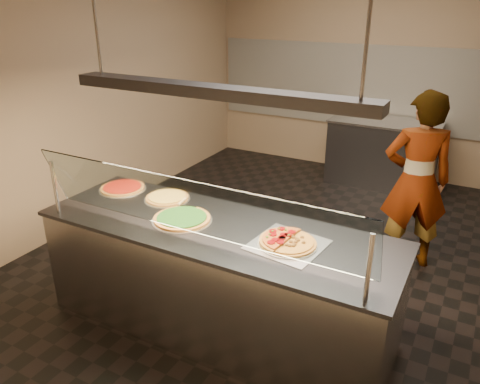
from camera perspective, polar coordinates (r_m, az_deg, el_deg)
The scene contains 19 objects.
ground at distance 5.04m, azimuth 6.17°, elevation -7.79°, with size 5.00×6.00×0.02m, color black.
wall_back at distance 7.30m, azimuth 16.15°, elevation 13.75°, with size 5.00×0.02×3.00m, color #937B5F.
wall_front at distance 2.16m, azimuth -24.88°, elevation -8.49°, with size 5.00×0.02×3.00m, color #937B5F.
wall_left at distance 5.85m, azimuth -16.93°, elevation 11.58°, with size 0.02×6.00×3.00m, color #937B5F.
tile_band at distance 7.31m, azimuth 15.92°, elevation 12.18°, with size 4.90×0.02×1.20m, color silver.
serving_counter at distance 3.79m, azimuth -2.79°, elevation -10.47°, with size 2.81×0.94×0.93m.
sneeze_guard at distance 3.17m, azimuth -6.25°, elevation -1.91°, with size 2.57×0.18×0.54m.
perforated_tray at distance 3.32m, azimuth 5.83°, elevation -6.32°, with size 0.53×0.53×0.01m.
half_pizza_pepperoni at distance 3.34m, azimuth 4.36°, elevation -5.53°, with size 0.24×0.42×0.05m.
half_pizza_sausage at distance 3.28m, azimuth 7.35°, elevation -6.35°, with size 0.24×0.42×0.04m.
pizza_spinach at distance 3.67m, azimuth -7.05°, elevation -3.18°, with size 0.47×0.47×0.03m.
pizza_cheese at distance 4.07m, azimuth -8.83°, elevation -0.63°, with size 0.39×0.39×0.03m.
pizza_tomato at distance 4.36m, azimuth -14.08°, elevation 0.55°, with size 0.42×0.42×0.03m.
pizza_spatula at distance 3.89m, azimuth -6.84°, elevation -1.45°, with size 0.20×0.23×0.02m.
prep_table at distance 7.03m, azimuth 16.93°, elevation 4.62°, with size 1.49×0.74×0.93m.
worker at distance 4.82m, azimuth 20.69°, elevation 1.21°, with size 0.65×0.43×1.78m, color #232127.
heat_lamp_housing at distance 3.23m, azimuth -3.30°, elevation 12.14°, with size 2.30×0.18×0.08m, color #35353A.
lamp_rod_left at distance 3.79m, azimuth -17.43°, elevation 21.10°, with size 0.02×0.02×1.01m, color #B7B7BC.
lamp_rod_right at distance 2.78m, azimuth 15.60°, elevation 20.99°, with size 0.02×0.02×1.01m, color #B7B7BC.
Camera 1 is at (1.59, -4.04, 2.55)m, focal length 35.00 mm.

